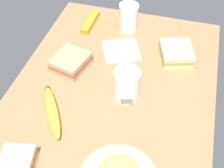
# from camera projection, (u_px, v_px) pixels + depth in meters

# --- Properties ---
(tabletop) EXTENTS (0.90, 0.64, 0.02)m
(tabletop) POSITION_uv_depth(u_px,v_px,m) (112.00, 93.00, 0.96)
(tabletop) COLOR #936D47
(tabletop) RESTS_ON ground
(coffee_mug_black) EXTENTS (0.10, 0.08, 0.10)m
(coffee_mug_black) POSITION_uv_depth(u_px,v_px,m) (127.00, 84.00, 0.90)
(coffee_mug_black) COLOR white
(coffee_mug_black) RESTS_ON tabletop
(sandwich_main) EXTENTS (0.10, 0.10, 0.04)m
(sandwich_main) POSITION_uv_depth(u_px,v_px,m) (17.00, 164.00, 0.75)
(sandwich_main) COLOR beige
(sandwich_main) RESTS_ON tabletop
(sandwich_side) EXTENTS (0.14, 0.13, 0.04)m
(sandwich_side) POSITION_uv_depth(u_px,v_px,m) (71.00, 62.00, 1.01)
(sandwich_side) COLOR tan
(sandwich_side) RESTS_ON tabletop
(sandwich_extra) EXTENTS (0.14, 0.13, 0.04)m
(sandwich_extra) POSITION_uv_depth(u_px,v_px,m) (176.00, 53.00, 1.04)
(sandwich_extra) COLOR beige
(sandwich_extra) RESTS_ON tabletop
(glass_of_milk) EXTENTS (0.07, 0.07, 0.11)m
(glass_of_milk) POSITION_uv_depth(u_px,v_px,m) (129.00, 19.00, 1.14)
(glass_of_milk) COLOR silver
(glass_of_milk) RESTS_ON tabletop
(banana) EXTENTS (0.19, 0.13, 0.03)m
(banana) POSITION_uv_depth(u_px,v_px,m) (52.00, 111.00, 0.88)
(banana) COLOR yellow
(banana) RESTS_ON tabletop
(snack_bar) EXTENTS (0.14, 0.03, 0.02)m
(snack_bar) POSITION_uv_depth(u_px,v_px,m) (90.00, 22.00, 1.19)
(snack_bar) COLOR orange
(snack_bar) RESTS_ON tabletop
(paper_napkin) EXTENTS (0.16, 0.16, 0.00)m
(paper_napkin) POSITION_uv_depth(u_px,v_px,m) (121.00, 50.00, 1.09)
(paper_napkin) COLOR white
(paper_napkin) RESTS_ON tabletop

